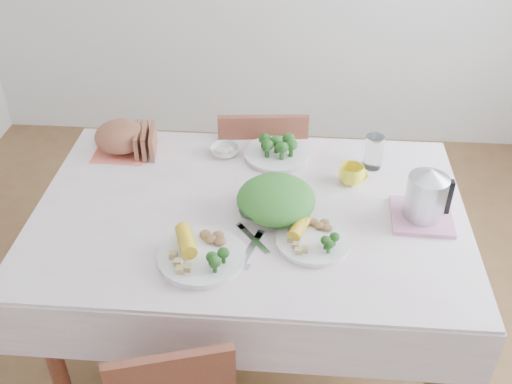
# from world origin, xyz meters

# --- Properties ---
(floor) EXTENTS (3.60, 3.60, 0.00)m
(floor) POSITION_xyz_m (0.00, 0.00, 0.00)
(floor) COLOR brown
(floor) RESTS_ON ground
(dining_table) EXTENTS (1.40, 0.90, 0.75)m
(dining_table) POSITION_xyz_m (0.00, 0.00, 0.38)
(dining_table) COLOR brown
(dining_table) RESTS_ON floor
(tablecloth) EXTENTS (1.50, 1.00, 0.01)m
(tablecloth) POSITION_xyz_m (0.00, 0.00, 0.76)
(tablecloth) COLOR white
(tablecloth) RESTS_ON dining_table
(chair_far) EXTENTS (0.43, 0.43, 0.86)m
(chair_far) POSITION_xyz_m (-0.00, 0.66, 0.47)
(chair_far) COLOR brown
(chair_far) RESTS_ON floor
(salad_bowl) EXTENTS (0.26, 0.26, 0.06)m
(salad_bowl) POSITION_xyz_m (0.09, -0.02, 0.79)
(salad_bowl) COLOR white
(salad_bowl) RESTS_ON tablecloth
(dinner_plate_left) EXTENTS (0.28, 0.28, 0.02)m
(dinner_plate_left) POSITION_xyz_m (-0.13, -0.27, 0.77)
(dinner_plate_left) COLOR white
(dinner_plate_left) RESTS_ON tablecloth
(dinner_plate_right) EXTENTS (0.34, 0.34, 0.02)m
(dinner_plate_right) POSITION_xyz_m (0.22, -0.17, 0.77)
(dinner_plate_right) COLOR white
(dinner_plate_right) RESTS_ON tablecloth
(broccoli_plate) EXTENTS (0.31, 0.31, 0.02)m
(broccoli_plate) POSITION_xyz_m (0.08, 0.34, 0.77)
(broccoli_plate) COLOR beige
(broccoli_plate) RESTS_ON tablecloth
(napkin) EXTENTS (0.21, 0.21, 0.00)m
(napkin) POSITION_xyz_m (-0.54, 0.34, 0.76)
(napkin) COLOR #FF7562
(napkin) RESTS_ON tablecloth
(bread_loaf) EXTENTS (0.26, 0.25, 0.12)m
(bread_loaf) POSITION_xyz_m (-0.54, 0.34, 0.82)
(bread_loaf) COLOR brown
(bread_loaf) RESTS_ON napkin
(fruit_bowl) EXTENTS (0.13, 0.13, 0.04)m
(fruit_bowl) POSITION_xyz_m (-0.13, 0.34, 0.78)
(fruit_bowl) COLOR white
(fruit_bowl) RESTS_ON tablecloth
(yellow_mug) EXTENTS (0.12, 0.12, 0.07)m
(yellow_mug) POSITION_xyz_m (0.36, 0.18, 0.80)
(yellow_mug) COLOR yellow
(yellow_mug) RESTS_ON tablecloth
(glass_tumbler) EXTENTS (0.08, 0.08, 0.13)m
(glass_tumbler) POSITION_xyz_m (0.45, 0.30, 0.83)
(glass_tumbler) COLOR white
(glass_tumbler) RESTS_ON tablecloth
(pink_tray) EXTENTS (0.21, 0.21, 0.02)m
(pink_tray) POSITION_xyz_m (0.59, -0.01, 0.77)
(pink_tray) COLOR pink
(pink_tray) RESTS_ON tablecloth
(electric_kettle) EXTENTS (0.16, 0.16, 0.19)m
(electric_kettle) POSITION_xyz_m (0.59, -0.01, 0.88)
(electric_kettle) COLOR #B2B5BA
(electric_kettle) RESTS_ON pink_tray
(fork_left) EXTENTS (0.12, 0.15, 0.00)m
(fork_left) POSITION_xyz_m (0.03, -0.16, 0.76)
(fork_left) COLOR silver
(fork_left) RESTS_ON tablecloth
(fork_right) EXTENTS (0.08, 0.19, 0.00)m
(fork_right) POSITION_xyz_m (0.02, -0.23, 0.76)
(fork_right) COLOR silver
(fork_right) RESTS_ON tablecloth
(knife) EXTENTS (0.21, 0.08, 0.00)m
(knife) POSITION_xyz_m (-0.08, -0.27, 0.76)
(knife) COLOR silver
(knife) RESTS_ON tablecloth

